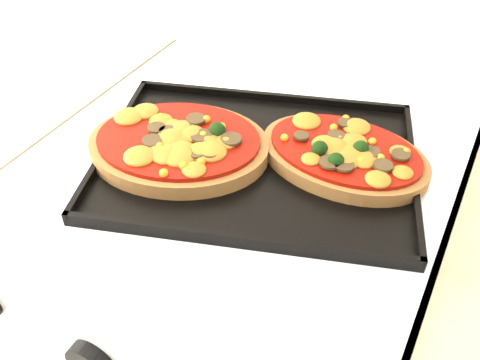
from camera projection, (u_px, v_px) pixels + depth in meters
The scene contains 5 objects.
stove at pixel (240, 337), 1.08m from camera, with size 0.60×0.60×0.91m, color silver.
control_panel at pixel (111, 354), 0.61m from camera, with size 0.60×0.02×0.09m, color silver.
baking_tray at pixel (256, 159), 0.76m from camera, with size 0.44×0.33×0.02m, color black.
pizza_left at pixel (179, 143), 0.76m from camera, with size 0.26×0.20×0.04m, color olive, non-canonical shape.
pizza_right at pixel (344, 153), 0.75m from camera, with size 0.24×0.16×0.04m, color olive, non-canonical shape.
Camera 1 is at (0.29, 1.17, 1.40)m, focal length 40.00 mm.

